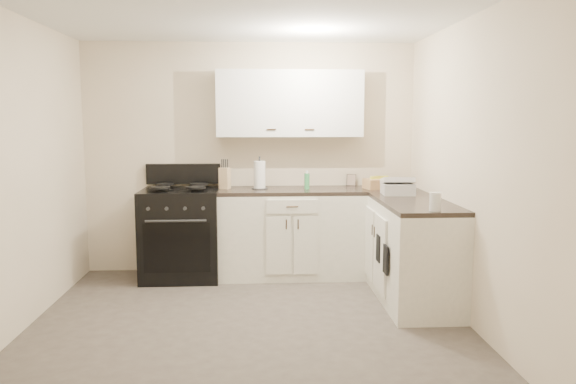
{
  "coord_description": "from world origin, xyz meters",
  "views": [
    {
      "loc": [
        0.07,
        -4.4,
        1.67
      ],
      "look_at": [
        0.36,
        0.85,
        0.99
      ],
      "focal_mm": 35.0,
      "sensor_mm": 36.0,
      "label": 1
    }
  ],
  "objects": [
    {
      "name": "wicker_basket",
      "position": [
        1.38,
        1.48,
        0.99
      ],
      "size": [
        0.35,
        0.27,
        0.1
      ],
      "primitive_type": "cube",
      "rotation": [
        0.0,
        0.0,
        0.23
      ],
      "color": "tan",
      "rests_on": "countertop_right"
    },
    {
      "name": "wall_back",
      "position": [
        0.0,
        1.8,
        1.25
      ],
      "size": [
        3.6,
        0.0,
        3.6
      ],
      "primitive_type": "plane",
      "rotation": [
        1.57,
        0.0,
        0.0
      ],
      "color": "beige",
      "rests_on": "ground"
    },
    {
      "name": "floor",
      "position": [
        0.0,
        0.0,
        0.0
      ],
      "size": [
        3.6,
        3.6,
        0.0
      ],
      "primitive_type": "plane",
      "color": "#473F38",
      "rests_on": "ground"
    },
    {
      "name": "oven_mitt_far",
      "position": [
        1.18,
        0.56,
        0.5
      ],
      "size": [
        0.02,
        0.14,
        0.25
      ],
      "primitive_type": "cube",
      "color": "black",
      "rests_on": "base_cabinets_right"
    },
    {
      "name": "oven_mitt_near",
      "position": [
        1.18,
        0.27,
        0.47
      ],
      "size": [
        0.02,
        0.14,
        0.25
      ],
      "primitive_type": "cube",
      "color": "black",
      "rests_on": "base_cabinets_right"
    },
    {
      "name": "upper_cabinets",
      "position": [
        0.43,
        1.65,
        1.84
      ],
      "size": [
        1.55,
        0.3,
        0.7
      ],
      "primitive_type": "cube",
      "color": "white",
      "rests_on": "wall_back"
    },
    {
      "name": "countertop_right",
      "position": [
        1.5,
        0.85,
        0.92
      ],
      "size": [
        0.6,
        1.9,
        0.04
      ],
      "primitive_type": "cube",
      "color": "black",
      "rests_on": "base_cabinets_right"
    },
    {
      "name": "soap_bottle",
      "position": [
        0.6,
        1.48,
        1.02
      ],
      "size": [
        0.07,
        0.07,
        0.17
      ],
      "primitive_type": "cylinder",
      "rotation": [
        0.0,
        0.0,
        0.25
      ],
      "color": "#3D9E56",
      "rests_on": "countertop_back"
    },
    {
      "name": "wall_right",
      "position": [
        1.8,
        0.0,
        1.25
      ],
      "size": [
        0.0,
        3.6,
        3.6
      ],
      "primitive_type": "plane",
      "rotation": [
        1.57,
        0.0,
        -1.57
      ],
      "color": "beige",
      "rests_on": "ground"
    },
    {
      "name": "countertop_grill",
      "position": [
        1.46,
        1.01,
        1.0
      ],
      "size": [
        0.32,
        0.3,
        0.11
      ],
      "primitive_type": "cube",
      "rotation": [
        0.0,
        0.0,
        -0.06
      ],
      "color": "silver",
      "rests_on": "countertop_right"
    },
    {
      "name": "base_cabinets_back",
      "position": [
        0.43,
        1.5,
        0.45
      ],
      "size": [
        1.55,
        0.6,
        0.9
      ],
      "primitive_type": "cube",
      "color": "silver",
      "rests_on": "floor"
    },
    {
      "name": "wall_front",
      "position": [
        0.0,
        -1.8,
        1.25
      ],
      "size": [
        3.6,
        0.0,
        3.6
      ],
      "primitive_type": "plane",
      "rotation": [
        -1.57,
        0.0,
        0.0
      ],
      "color": "beige",
      "rests_on": "ground"
    },
    {
      "name": "picture_frame",
      "position": [
        1.12,
        1.76,
        1.0
      ],
      "size": [
        0.11,
        0.07,
        0.13
      ],
      "primitive_type": "cube",
      "rotation": [
        -0.14,
        0.0,
        -0.37
      ],
      "color": "black",
      "rests_on": "countertop_back"
    },
    {
      "name": "glass_jar",
      "position": [
        1.5,
        0.0,
        1.02
      ],
      "size": [
        0.11,
        0.11,
        0.15
      ],
      "primitive_type": "cylinder",
      "rotation": [
        0.0,
        0.0,
        -0.27
      ],
      "color": "silver",
      "rests_on": "countertop_right"
    },
    {
      "name": "base_cabinets_right",
      "position": [
        1.5,
        0.85,
        0.45
      ],
      "size": [
        0.6,
        1.9,
        0.9
      ],
      "primitive_type": "cube",
      "color": "silver",
      "rests_on": "floor"
    },
    {
      "name": "ceiling",
      "position": [
        0.0,
        0.0,
        2.5
      ],
      "size": [
        3.6,
        3.6,
        0.0
      ],
      "primitive_type": "plane",
      "color": "white",
      "rests_on": "wall_back"
    },
    {
      "name": "countertop_back",
      "position": [
        0.43,
        1.5,
        0.92
      ],
      "size": [
        1.55,
        0.6,
        0.04
      ],
      "primitive_type": "cube",
      "color": "black",
      "rests_on": "base_cabinets_back"
    },
    {
      "name": "stove",
      "position": [
        -0.73,
        1.48,
        0.46
      ],
      "size": [
        0.8,
        0.69,
        0.97
      ],
      "primitive_type": "cube",
      "color": "black",
      "rests_on": "floor"
    },
    {
      "name": "knife_block",
      "position": [
        -0.27,
        1.56,
        1.05
      ],
      "size": [
        0.13,
        0.12,
        0.23
      ],
      "primitive_type": "cube",
      "rotation": [
        0.0,
        0.0,
        -0.37
      ],
      "color": "tan",
      "rests_on": "countertop_back"
    },
    {
      "name": "wall_left",
      "position": [
        -1.8,
        0.0,
        1.25
      ],
      "size": [
        0.0,
        3.6,
        3.6
      ],
      "primitive_type": "plane",
      "rotation": [
        1.57,
        0.0,
        1.57
      ],
      "color": "beige",
      "rests_on": "ground"
    },
    {
      "name": "paper_towel",
      "position": [
        0.1,
        1.53,
        1.09
      ],
      "size": [
        0.15,
        0.15,
        0.3
      ],
      "primitive_type": "cylinder",
      "rotation": [
        0.0,
        0.0,
        0.23
      ],
      "color": "white",
      "rests_on": "countertop_back"
    }
  ]
}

